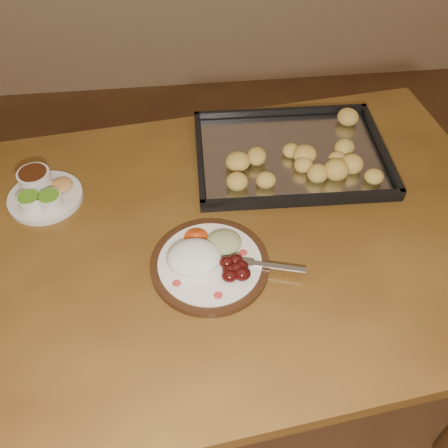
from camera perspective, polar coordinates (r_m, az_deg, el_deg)
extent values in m
plane|color=brown|center=(1.70, 5.03, -22.66)|extent=(4.00, 4.00, 0.00)
cube|color=brown|center=(1.14, -3.52, -2.21)|extent=(1.59, 1.06, 0.04)
cylinder|color=#4C3017|center=(1.84, 16.12, 2.87)|extent=(0.07, 0.07, 0.71)
cylinder|color=black|center=(1.06, -1.62, -4.73)|extent=(0.25, 0.25, 0.01)
cylinder|color=white|center=(1.06, -1.63, -4.46)|extent=(0.22, 0.22, 0.01)
ellipsoid|color=red|center=(1.03, -5.43, -6.76)|extent=(0.02, 0.02, 0.00)
ellipsoid|color=red|center=(1.01, -0.67, -8.15)|extent=(0.02, 0.02, 0.00)
ellipsoid|color=red|center=(1.07, 2.19, -3.29)|extent=(0.02, 0.02, 0.00)
ellipsoid|color=red|center=(1.08, -5.58, -2.99)|extent=(0.02, 0.02, 0.00)
ellipsoid|color=white|center=(1.05, -3.46, -3.86)|extent=(0.14, 0.13, 0.05)
ellipsoid|color=#4A0B0A|center=(1.03, 0.67, -5.30)|extent=(0.03, 0.03, 0.02)
ellipsoid|color=#4A0B0A|center=(1.03, 1.93, -4.84)|extent=(0.03, 0.03, 0.02)
ellipsoid|color=#4A0B0A|center=(1.04, 1.33, -4.14)|extent=(0.03, 0.03, 0.02)
ellipsoid|color=#4A0B0A|center=(1.02, 2.08, -5.71)|extent=(0.03, 0.03, 0.02)
ellipsoid|color=#4A0B0A|center=(1.04, 0.33, -4.41)|extent=(0.03, 0.03, 0.02)
ellipsoid|color=#4A0B0A|center=(1.03, 1.50, -5.12)|extent=(0.03, 0.03, 0.02)
ellipsoid|color=#4A0B0A|center=(1.02, 0.64, -5.93)|extent=(0.03, 0.03, 0.02)
ellipsoid|color=tan|center=(1.08, -0.04, -2.11)|extent=(0.10, 0.09, 0.03)
cone|color=#DE4514|center=(1.09, -3.19, -1.30)|extent=(0.06, 0.07, 0.02)
cube|color=silver|center=(1.05, 6.07, -4.83)|extent=(0.12, 0.05, 0.00)
cube|color=silver|center=(1.05, 2.53, -4.31)|extent=(0.04, 0.03, 0.00)
cylinder|color=silver|center=(1.05, 1.30, -4.52)|extent=(0.03, 0.01, 0.00)
cylinder|color=silver|center=(1.05, 1.35, -4.28)|extent=(0.03, 0.01, 0.00)
cylinder|color=silver|center=(1.06, 1.40, -4.04)|extent=(0.03, 0.01, 0.00)
cylinder|color=silver|center=(1.06, 1.44, -3.81)|extent=(0.03, 0.01, 0.00)
cylinder|color=silver|center=(1.27, -19.73, 2.89)|extent=(0.18, 0.18, 0.01)
cylinder|color=silver|center=(1.24, -21.27, 2.38)|extent=(0.06, 0.06, 0.03)
cylinder|color=#4B8A1B|center=(1.23, -21.48, 2.92)|extent=(0.05, 0.05, 0.00)
cylinder|color=silver|center=(1.23, -19.22, 2.53)|extent=(0.06, 0.06, 0.03)
cylinder|color=#4B8A1B|center=(1.22, -19.41, 3.07)|extent=(0.05, 0.05, 0.00)
cylinder|color=silver|center=(1.29, -20.77, 4.77)|extent=(0.08, 0.08, 0.04)
cylinder|color=#37180A|center=(1.27, -21.04, 5.49)|extent=(0.07, 0.07, 0.00)
ellipsoid|color=gold|center=(1.27, -18.07, 4.29)|extent=(0.05, 0.05, 0.02)
cube|color=black|center=(1.33, 7.60, 7.62)|extent=(0.50, 0.37, 0.01)
cube|color=black|center=(1.45, 6.50, 12.56)|extent=(0.49, 0.03, 0.02)
cube|color=black|center=(1.19, 9.06, 2.80)|extent=(0.49, 0.03, 0.02)
cube|color=black|center=(1.38, 17.49, 8.36)|extent=(0.02, 0.36, 0.02)
cube|color=black|center=(1.29, -2.82, 7.70)|extent=(0.02, 0.36, 0.02)
cube|color=silver|center=(1.32, 7.63, 7.84)|extent=(0.46, 0.34, 0.00)
ellipsoid|color=#E3BE4F|center=(1.32, 10.34, 8.62)|extent=(0.05, 0.05, 0.04)
ellipsoid|color=#E3BE4F|center=(1.36, 12.36, 9.55)|extent=(0.07, 0.07, 0.04)
ellipsoid|color=#E3BE4F|center=(1.38, 9.28, 10.84)|extent=(0.07, 0.07, 0.04)
ellipsoid|color=#E3BE4F|center=(1.36, 8.72, 10.15)|extent=(0.06, 0.06, 0.04)
ellipsoid|color=#E3BE4F|center=(1.37, 6.10, 10.90)|extent=(0.06, 0.06, 0.04)
ellipsoid|color=#E3BE4F|center=(1.33, 5.85, 9.42)|extent=(0.07, 0.07, 0.04)
ellipsoid|color=#E3BE4F|center=(1.32, 2.44, 9.27)|extent=(0.07, 0.07, 0.04)
ellipsoid|color=#E3BE4F|center=(1.29, 4.06, 8.42)|extent=(0.05, 0.05, 0.04)
ellipsoid|color=#E3BE4F|center=(1.27, 1.80, 7.57)|extent=(0.07, 0.07, 0.04)
ellipsoid|color=#E3BE4F|center=(1.24, 5.27, 6.33)|extent=(0.07, 0.07, 0.04)
ellipsoid|color=#E3BE4F|center=(1.27, 7.44, 7.32)|extent=(0.06, 0.06, 0.04)
ellipsoid|color=#E3BE4F|center=(1.26, 9.58, 6.44)|extent=(0.06, 0.06, 0.04)
ellipsoid|color=#E3BE4F|center=(1.26, 10.71, 6.15)|extent=(0.07, 0.07, 0.04)
ellipsoid|color=#E3BE4F|center=(1.32, 13.79, 7.96)|extent=(0.07, 0.07, 0.04)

